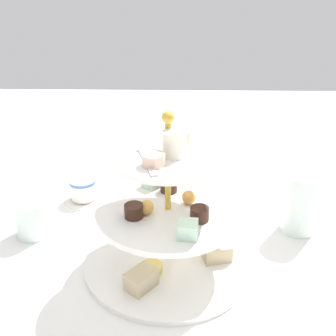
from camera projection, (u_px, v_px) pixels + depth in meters
ground_plane at (168, 262)px, 0.71m from camera, size 2.40×2.40×0.00m
tiered_serving_stand at (168, 222)px, 0.68m from camera, size 0.29×0.29×0.28m
water_glass_tall_right at (301, 204)px, 0.78m from camera, size 0.07×0.07×0.12m
water_glass_short_left at (31, 218)px, 0.77m from camera, size 0.06×0.06×0.07m
teacup_with_saucer at (83, 190)px, 0.90m from camera, size 0.09×0.09×0.05m
butter_knife_right at (180, 178)px, 1.01m from camera, size 0.04×0.17×0.00m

